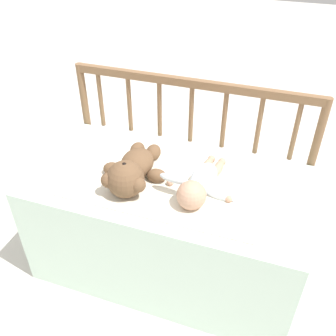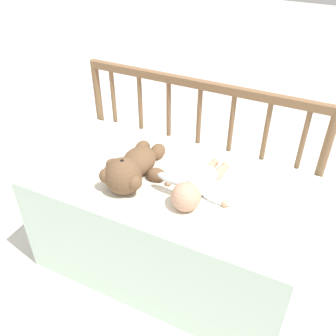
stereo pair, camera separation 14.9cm
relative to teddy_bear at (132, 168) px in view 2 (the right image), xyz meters
name	(u,v)px [view 2 (the right image)]	position (x,y,z in m)	size (l,w,h in m)	color
ground_plane	(168,262)	(0.13, 0.06, -0.58)	(12.00, 12.00, 0.00)	silver
crib_mattress	(168,224)	(0.13, 0.06, -0.32)	(1.16, 0.61, 0.52)	silver
crib_rail	(198,130)	(0.13, 0.39, 0.01)	(1.16, 0.04, 0.84)	brown
blanket	(169,179)	(0.14, 0.07, -0.06)	(0.79, 0.51, 0.01)	silver
teddy_bear	(132,168)	(0.00, 0.00, 0.00)	(0.28, 0.39, 0.15)	brown
baby	(197,186)	(0.28, 0.03, -0.02)	(0.30, 0.38, 0.11)	white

